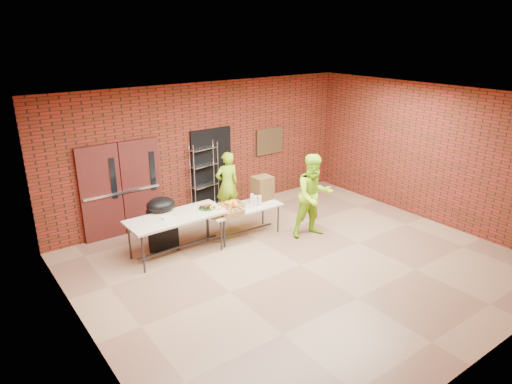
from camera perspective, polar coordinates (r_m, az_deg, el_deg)
room at (r=8.41m, az=5.99°, el=0.52°), size 8.08×7.08×3.28m
double_doors at (r=10.35m, az=-16.44°, el=0.33°), size 1.78×0.12×2.10m
dark_doorway at (r=11.29m, az=-5.56°, el=2.65°), size 1.10×0.06×2.10m
bronze_plaque at (r=12.13m, az=1.73°, el=6.39°), size 0.85×0.04×0.70m
wire_rack at (r=11.08m, az=-6.44°, el=1.56°), size 0.70×0.34×1.84m
table_left at (r=9.28m, az=-9.84°, el=-3.34°), size 2.03×0.87×0.83m
table_right at (r=9.94m, az=-1.61°, el=-2.20°), size 1.72×0.76×0.70m
basket_bananas at (r=9.53m, az=-4.84°, el=-2.45°), size 0.47×0.37×0.15m
basket_oranges at (r=9.86m, az=-3.00°, el=-1.66°), size 0.45×0.35×0.14m
basket_apples at (r=9.53m, az=-3.13°, el=-2.44°), size 0.46×0.36×0.14m
muffin_tray at (r=9.53m, az=-6.17°, el=-1.81°), size 0.35×0.35×0.09m
napkin_box at (r=9.13m, az=-11.11°, el=-3.16°), size 0.16×0.11×0.05m
coffee_dispenser at (r=10.28m, az=0.81°, el=0.53°), size 0.41×0.36×0.54m
cup_stack_front at (r=9.90m, az=-0.06°, el=-1.16°), size 0.08×0.08×0.24m
cup_stack_mid at (r=9.97m, az=0.46°, el=-1.07°), size 0.07×0.07×0.22m
cup_stack_back at (r=10.05m, az=-0.51°, el=-0.87°), size 0.08×0.08×0.23m
covered_grill at (r=9.70m, az=-11.67°, el=-3.75°), size 0.74×0.68×1.10m
volunteer_woman at (r=11.01m, az=-3.63°, el=0.94°), size 0.63×0.46×1.62m
volunteer_man at (r=9.97m, az=7.23°, el=-0.48°), size 1.05×0.91×1.86m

